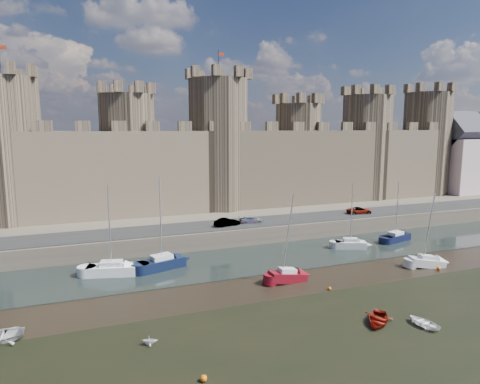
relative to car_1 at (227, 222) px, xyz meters
The scene contains 20 objects.
ground 33.15m from the car_1, 86.89° to the right, with size 160.00×160.00×0.00m, color black.
water_channel 9.64m from the car_1, 78.71° to the right, with size 160.00×12.00×0.08m, color black.
quay 27.17m from the car_1, 86.22° to the left, with size 160.00×60.00×2.50m, color #4C443A.
road 2.15m from the car_1, 30.26° to the left, with size 160.00×7.00×0.10m, color black.
castle 17.33m from the car_1, 85.62° to the left, with size 108.50×11.00×29.00m.
car_1 is the anchor object (origin of this frame).
car_2 4.24m from the car_1, ahead, with size 1.49×3.67×1.07m, color gray.
car_3 24.09m from the car_1, ahead, with size 1.94×4.22×1.17m, color gray.
sailboat_0 19.47m from the car_1, 153.34° to the right, with size 5.95×3.48×10.45m.
sailboat_1 14.47m from the car_1, 142.90° to the right, with size 6.00×3.68×11.25m.
sailboat_2 18.10m from the car_1, 31.30° to the right, with size 4.59×3.19×9.23m.
sailboat_3 25.69m from the car_1, 19.04° to the right, with size 5.48×3.33×8.99m.
sailboat_4 18.03m from the car_1, 87.04° to the right, with size 4.27×1.72×9.93m.
sailboat_5 27.55m from the car_1, 44.81° to the right, with size 4.57×2.62×9.27m.
dinghy_2 32.62m from the car_1, 77.40° to the right, with size 2.05×0.60×2.87m, color white.
dinghy_3 30.91m from the car_1, 120.74° to the right, with size 1.13×0.69×1.30m, color silver.
dinghy_4 30.31m from the car_1, 83.10° to the right, with size 2.52×0.73×3.53m, color maroon.
buoy_0 35.44m from the car_1, 111.80° to the right, with size 0.48×0.48×0.48m, color orange.
buoy_1 22.24m from the car_1, 79.64° to the right, with size 0.39×0.39×0.39m, color orange.
buoy_3 28.94m from the car_1, 46.70° to the right, with size 0.50×0.50×0.50m, color #E95C0A.
Camera 1 is at (-22.17, -25.75, 17.17)m, focal length 32.00 mm.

